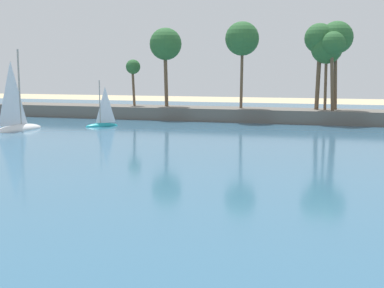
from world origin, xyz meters
The scene contains 4 objects.
sea centered at (0.00, 58.11, 0.03)m, with size 220.00×97.04×0.06m, color #33607F.
palm_headland centered at (5.09, 66.61, 5.16)m, with size 89.65×6.42×13.40m.
sailboat_near_shore centered at (-22.56, 54.81, 0.61)m, with size 3.73×3.94×6.06m.
sailboat_mid_bay centered at (-29.94, 48.01, 0.95)m, with size 3.34×7.10×9.91m.
Camera 1 is at (6.67, -3.67, 6.92)m, focal length 49.11 mm.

